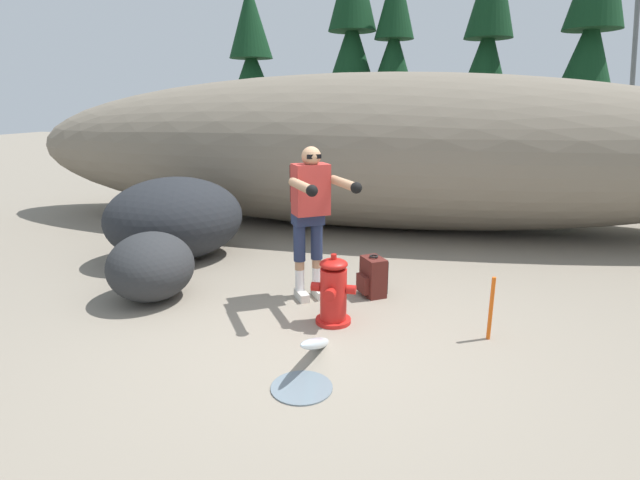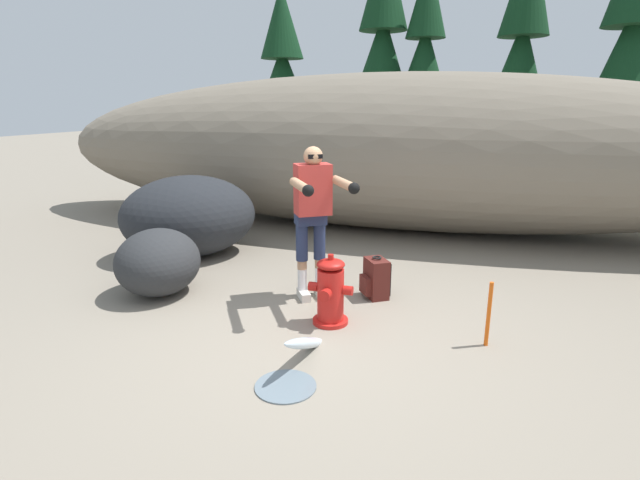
{
  "view_description": "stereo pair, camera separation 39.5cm",
  "coord_description": "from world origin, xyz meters",
  "px_view_note": "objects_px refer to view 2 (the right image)",
  "views": [
    {
      "loc": [
        0.96,
        -4.06,
        2.09
      ],
      "look_at": [
        -0.12,
        0.62,
        0.75
      ],
      "focal_mm": 27.57,
      "sensor_mm": 36.0,
      "label": 1
    },
    {
      "loc": [
        1.34,
        -3.95,
        2.09
      ],
      "look_at": [
        -0.12,
        0.62,
        0.75
      ],
      "focal_mm": 27.57,
      "sensor_mm": 36.0,
      "label": 2
    }
  ],
  "objects_px": {
    "boulder_mid": "(158,262)",
    "survey_stake": "(489,314)",
    "utility_worker": "(313,204)",
    "spare_backpack": "(376,279)",
    "boulder_large": "(189,216)",
    "fire_hydrant": "(330,292)"
  },
  "relations": [
    {
      "from": "utility_worker",
      "to": "survey_stake",
      "type": "distance_m",
      "value": 2.05
    },
    {
      "from": "spare_backpack",
      "to": "fire_hydrant",
      "type": "bearing_deg",
      "value": 35.52
    },
    {
      "from": "utility_worker",
      "to": "boulder_mid",
      "type": "relative_size",
      "value": 1.66
    },
    {
      "from": "boulder_large",
      "to": "survey_stake",
      "type": "relative_size",
      "value": 3.09
    },
    {
      "from": "fire_hydrant",
      "to": "spare_backpack",
      "type": "bearing_deg",
      "value": 70.24
    },
    {
      "from": "utility_worker",
      "to": "boulder_mid",
      "type": "distance_m",
      "value": 1.88
    },
    {
      "from": "boulder_large",
      "to": "fire_hydrant",
      "type": "bearing_deg",
      "value": -31.51
    },
    {
      "from": "utility_worker",
      "to": "spare_backpack",
      "type": "bearing_deg",
      "value": 77.7
    },
    {
      "from": "spare_backpack",
      "to": "boulder_mid",
      "type": "distance_m",
      "value": 2.44
    },
    {
      "from": "fire_hydrant",
      "to": "utility_worker",
      "type": "bearing_deg",
      "value": 123.84
    },
    {
      "from": "boulder_mid",
      "to": "survey_stake",
      "type": "height_order",
      "value": "boulder_mid"
    },
    {
      "from": "boulder_mid",
      "to": "spare_backpack",
      "type": "bearing_deg",
      "value": 15.24
    },
    {
      "from": "spare_backpack",
      "to": "boulder_mid",
      "type": "bearing_deg",
      "value": -19.48
    },
    {
      "from": "fire_hydrant",
      "to": "utility_worker",
      "type": "height_order",
      "value": "utility_worker"
    },
    {
      "from": "spare_backpack",
      "to": "boulder_large",
      "type": "xyz_separation_m",
      "value": [
        -2.81,
        0.75,
        0.35
      ]
    },
    {
      "from": "boulder_large",
      "to": "survey_stake",
      "type": "bearing_deg",
      "value": -21.5
    },
    {
      "from": "fire_hydrant",
      "to": "boulder_large",
      "type": "relative_size",
      "value": 0.38
    },
    {
      "from": "survey_stake",
      "to": "fire_hydrant",
      "type": "bearing_deg",
      "value": 179.16
    },
    {
      "from": "boulder_large",
      "to": "boulder_mid",
      "type": "relative_size",
      "value": 1.85
    },
    {
      "from": "fire_hydrant",
      "to": "boulder_large",
      "type": "height_order",
      "value": "boulder_large"
    },
    {
      "from": "fire_hydrant",
      "to": "boulder_large",
      "type": "xyz_separation_m",
      "value": [
        -2.53,
        1.55,
        0.25
      ]
    },
    {
      "from": "spare_backpack",
      "to": "boulder_large",
      "type": "distance_m",
      "value": 2.93
    }
  ]
}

